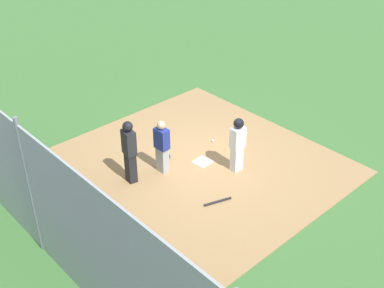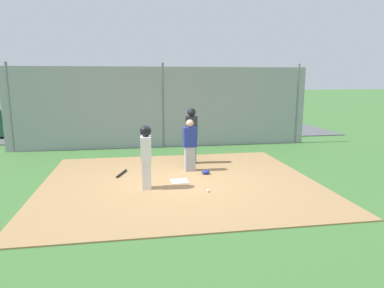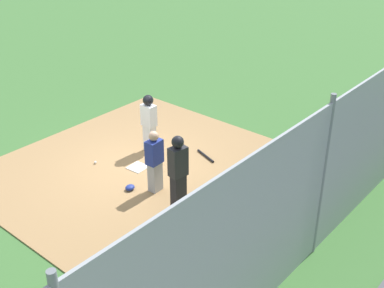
{
  "view_description": "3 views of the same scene",
  "coord_description": "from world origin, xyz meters",
  "px_view_note": "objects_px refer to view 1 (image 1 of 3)",
  "views": [
    {
      "loc": [
        8.31,
        -8.09,
        7.93
      ],
      "look_at": [
        0.21,
        -0.6,
        0.99
      ],
      "focal_mm": 46.68,
      "sensor_mm": 36.0,
      "label": 1
    },
    {
      "loc": [
        1.15,
        8.85,
        2.76
      ],
      "look_at": [
        -0.44,
        -0.59,
        0.93
      ],
      "focal_mm": 32.33,
      "sensor_mm": 36.0,
      "label": 2
    },
    {
      "loc": [
        -7.58,
        -8.26,
        6.55
      ],
      "look_at": [
        0.4,
        -1.47,
        1.05
      ],
      "focal_mm": 47.25,
      "sensor_mm": 36.0,
      "label": 3
    }
  ],
  "objects_px": {
    "catcher": "(162,146)",
    "baseball_bat": "(218,202)",
    "runner": "(238,142)",
    "home_plate": "(202,162)",
    "umpire": "(129,150)",
    "catcher_mask": "(167,156)",
    "baseball": "(213,141)"
  },
  "relations": [
    {
      "from": "baseball",
      "to": "catcher_mask",
      "type": "bearing_deg",
      "value": -99.69
    },
    {
      "from": "umpire",
      "to": "runner",
      "type": "distance_m",
      "value": 2.86
    },
    {
      "from": "umpire",
      "to": "baseball",
      "type": "relative_size",
      "value": 24.28
    },
    {
      "from": "home_plate",
      "to": "runner",
      "type": "bearing_deg",
      "value": 25.88
    },
    {
      "from": "home_plate",
      "to": "catcher_mask",
      "type": "xyz_separation_m",
      "value": [
        -0.84,
        -0.61,
        0.05
      ]
    },
    {
      "from": "runner",
      "to": "baseball",
      "type": "distance_m",
      "value": 1.78
    },
    {
      "from": "baseball_bat",
      "to": "baseball",
      "type": "height_order",
      "value": "baseball"
    },
    {
      "from": "home_plate",
      "to": "catcher_mask",
      "type": "relative_size",
      "value": 1.83
    },
    {
      "from": "catcher",
      "to": "baseball",
      "type": "xyz_separation_m",
      "value": [
        -0.12,
        2.05,
        -0.76
      ]
    },
    {
      "from": "baseball_bat",
      "to": "baseball",
      "type": "relative_size",
      "value": 10.19
    },
    {
      "from": "runner",
      "to": "baseball_bat",
      "type": "height_order",
      "value": "runner"
    },
    {
      "from": "home_plate",
      "to": "baseball",
      "type": "relative_size",
      "value": 5.95
    },
    {
      "from": "baseball",
      "to": "umpire",
      "type": "bearing_deg",
      "value": -91.61
    },
    {
      "from": "catcher",
      "to": "catcher_mask",
      "type": "height_order",
      "value": "catcher"
    },
    {
      "from": "catcher",
      "to": "runner",
      "type": "distance_m",
      "value": 2.02
    },
    {
      "from": "umpire",
      "to": "runner",
      "type": "bearing_deg",
      "value": -23.05
    },
    {
      "from": "catcher",
      "to": "umpire",
      "type": "bearing_deg",
      "value": 164.56
    },
    {
      "from": "catcher",
      "to": "baseball_bat",
      "type": "xyz_separation_m",
      "value": [
        2.01,
        0.11,
        -0.76
      ]
    },
    {
      "from": "runner",
      "to": "baseball_bat",
      "type": "relative_size",
      "value": 2.12
    },
    {
      "from": "baseball_bat",
      "to": "catcher_mask",
      "type": "height_order",
      "value": "catcher_mask"
    },
    {
      "from": "home_plate",
      "to": "umpire",
      "type": "bearing_deg",
      "value": -108.3
    },
    {
      "from": "umpire",
      "to": "catcher_mask",
      "type": "relative_size",
      "value": 7.49
    },
    {
      "from": "umpire",
      "to": "runner",
      "type": "xyz_separation_m",
      "value": [
        1.54,
        2.41,
        -0.05
      ]
    },
    {
      "from": "umpire",
      "to": "baseball",
      "type": "bearing_deg",
      "value": 7.94
    },
    {
      "from": "umpire",
      "to": "baseball",
      "type": "height_order",
      "value": "umpire"
    },
    {
      "from": "home_plate",
      "to": "catcher",
      "type": "xyz_separation_m",
      "value": [
        -0.45,
        -1.07,
        0.78
      ]
    },
    {
      "from": "catcher",
      "to": "baseball_bat",
      "type": "relative_size",
      "value": 2.04
    },
    {
      "from": "home_plate",
      "to": "catcher",
      "type": "bearing_deg",
      "value": -112.92
    },
    {
      "from": "runner",
      "to": "baseball_bat",
      "type": "distance_m",
      "value": 1.78
    },
    {
      "from": "runner",
      "to": "umpire",
      "type": "bearing_deg",
      "value": 60.24
    },
    {
      "from": "baseball_bat",
      "to": "catcher",
      "type": "bearing_deg",
      "value": 111.79
    },
    {
      "from": "home_plate",
      "to": "umpire",
      "type": "height_order",
      "value": "umpire"
    }
  ]
}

